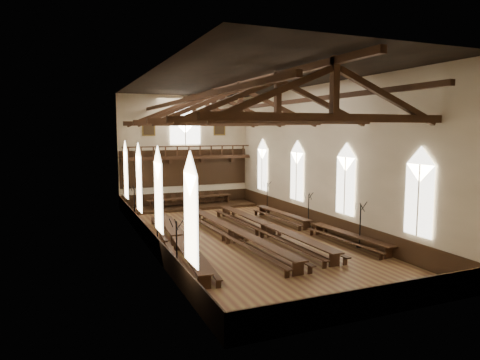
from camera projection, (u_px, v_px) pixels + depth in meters
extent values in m
plane|color=brown|center=(240.00, 237.00, 27.72)|extent=(26.00, 26.00, 0.00)
plane|color=beige|center=(185.00, 151.00, 39.04)|extent=(12.00, 0.00, 12.00)
plane|color=beige|center=(382.00, 183.00, 15.23)|extent=(12.00, 0.00, 12.00)
plane|color=beige|center=(145.00, 163.00, 24.83)|extent=(0.00, 26.00, 26.00)
plane|color=beige|center=(321.00, 158.00, 29.44)|extent=(0.00, 26.00, 26.00)
plane|color=black|center=(240.00, 80.00, 26.55)|extent=(26.00, 26.00, 0.00)
cube|color=#311D0E|center=(186.00, 198.00, 39.52)|extent=(11.90, 0.08, 1.20)
cube|color=#311D0E|center=(376.00, 301.00, 15.78)|extent=(11.90, 0.08, 1.20)
cube|color=#311D0E|center=(148.00, 237.00, 25.36)|extent=(0.08, 25.90, 1.20)
cube|color=#311D0E|center=(319.00, 220.00, 29.94)|extent=(0.08, 25.90, 1.20)
cube|color=white|center=(191.00, 219.00, 16.81)|extent=(0.05, 1.80, 3.60)
cube|color=white|center=(190.00, 174.00, 16.60)|extent=(0.05, 1.80, 1.80)
cylinder|color=beige|center=(192.00, 219.00, 16.83)|extent=(0.08, 0.08, 3.60)
cube|color=white|center=(159.00, 197.00, 22.31)|extent=(0.05, 1.80, 3.60)
cube|color=white|center=(158.00, 163.00, 22.10)|extent=(0.05, 1.80, 1.80)
cylinder|color=beige|center=(159.00, 197.00, 22.32)|extent=(0.08, 0.08, 3.60)
cube|color=white|center=(139.00, 184.00, 27.80)|extent=(0.05, 1.80, 3.60)
cube|color=white|center=(138.00, 156.00, 27.59)|extent=(0.05, 1.80, 1.80)
cylinder|color=beige|center=(140.00, 184.00, 27.82)|extent=(0.08, 0.08, 3.60)
cube|color=white|center=(126.00, 175.00, 33.30)|extent=(0.05, 1.80, 3.60)
cube|color=white|center=(125.00, 152.00, 33.09)|extent=(0.05, 1.80, 1.80)
cylinder|color=beige|center=(127.00, 175.00, 33.31)|extent=(0.08, 0.08, 3.60)
cube|color=white|center=(419.00, 200.00, 21.35)|extent=(0.05, 1.80, 3.60)
cube|color=white|center=(421.00, 164.00, 21.14)|extent=(0.05, 1.80, 1.80)
cylinder|color=beige|center=(418.00, 200.00, 21.33)|extent=(0.08, 0.08, 3.60)
cube|color=white|center=(345.00, 186.00, 26.84)|extent=(0.05, 1.80, 3.60)
cube|color=white|center=(346.00, 157.00, 26.63)|extent=(0.05, 1.80, 1.80)
cylinder|color=beige|center=(345.00, 186.00, 26.83)|extent=(0.08, 0.08, 3.60)
cube|color=white|center=(297.00, 176.00, 32.34)|extent=(0.05, 1.80, 3.60)
cube|color=white|center=(297.00, 153.00, 32.13)|extent=(0.05, 1.80, 1.80)
cylinder|color=beige|center=(296.00, 176.00, 32.32)|extent=(0.08, 0.08, 3.60)
cube|color=white|center=(262.00, 170.00, 37.83)|extent=(0.05, 1.80, 3.60)
cube|color=white|center=(262.00, 149.00, 37.62)|extent=(0.05, 1.80, 1.80)
cylinder|color=beige|center=(262.00, 170.00, 37.82)|extent=(0.08, 0.08, 3.60)
cube|color=white|center=(185.00, 131.00, 38.74)|extent=(2.80, 0.05, 2.40)
cube|color=white|center=(185.00, 118.00, 38.60)|extent=(2.80, 0.05, 2.80)
cylinder|color=beige|center=(185.00, 131.00, 38.70)|extent=(0.10, 0.10, 2.40)
cube|color=#372211|center=(187.00, 158.00, 38.52)|extent=(11.80, 1.20, 0.20)
cube|color=#311D0E|center=(186.00, 168.00, 39.17)|extent=(11.80, 0.10, 3.30)
cube|color=#372211|center=(189.00, 146.00, 37.90)|extent=(11.60, 0.12, 0.10)
cube|color=#372211|center=(189.00, 156.00, 38.00)|extent=(11.60, 0.12, 0.10)
cube|color=#372211|center=(136.00, 162.00, 37.18)|extent=(0.35, 0.40, 0.50)
cube|color=#372211|center=(170.00, 161.00, 38.34)|extent=(0.35, 0.40, 0.50)
cube|color=#372211|center=(202.00, 160.00, 39.49)|extent=(0.35, 0.40, 0.50)
cube|color=#372211|center=(232.00, 159.00, 40.64)|extent=(0.35, 0.40, 0.50)
cube|color=brown|center=(149.00, 128.00, 37.45)|extent=(1.15, 0.06, 1.45)
cube|color=black|center=(149.00, 128.00, 37.41)|extent=(0.95, 0.04, 1.25)
cube|color=brown|center=(219.00, 128.00, 39.98)|extent=(1.15, 0.06, 1.45)
cube|color=black|center=(220.00, 128.00, 39.95)|extent=(0.95, 0.04, 1.25)
cube|color=#372211|center=(334.00, 118.00, 17.70)|extent=(11.70, 0.35, 0.35)
cube|color=#372211|center=(335.00, 86.00, 17.55)|extent=(0.30, 0.30, 2.40)
cube|color=#372211|center=(272.00, 93.00, 16.49)|extent=(5.44, 0.26, 2.40)
cube|color=#372211|center=(389.00, 98.00, 18.70)|extent=(5.44, 0.26, 2.40)
cube|color=#372211|center=(278.00, 120.00, 22.28)|extent=(11.70, 0.35, 0.35)
cube|color=#372211|center=(278.00, 95.00, 22.13)|extent=(0.30, 0.30, 2.40)
cube|color=#372211|center=(226.00, 101.00, 21.07)|extent=(5.44, 0.26, 2.40)
cube|color=#372211|center=(325.00, 104.00, 23.28)|extent=(5.44, 0.26, 2.40)
cube|color=#372211|center=(240.00, 122.00, 26.86)|extent=(11.70, 0.35, 0.35)
cube|color=#372211|center=(240.00, 101.00, 26.70)|extent=(0.30, 0.30, 2.40)
cube|color=#372211|center=(196.00, 106.00, 25.64)|extent=(5.44, 0.26, 2.40)
cube|color=#372211|center=(281.00, 108.00, 27.86)|extent=(5.44, 0.26, 2.40)
cube|color=#372211|center=(214.00, 123.00, 31.44)|extent=(11.70, 0.35, 0.35)
cube|color=#372211|center=(214.00, 105.00, 31.28)|extent=(0.30, 0.30, 2.40)
cube|color=#372211|center=(176.00, 110.00, 30.22)|extent=(5.44, 0.26, 2.40)
cube|color=#372211|center=(250.00, 111.00, 32.44)|extent=(5.44, 0.26, 2.40)
cube|color=#372211|center=(194.00, 124.00, 36.01)|extent=(11.70, 0.35, 0.35)
cube|color=#372211|center=(194.00, 108.00, 35.86)|extent=(0.30, 0.30, 2.40)
cube|color=#372211|center=(160.00, 113.00, 34.80)|extent=(5.44, 0.26, 2.40)
cube|color=#372211|center=(226.00, 114.00, 37.02)|extent=(5.44, 0.26, 2.40)
cube|color=#372211|center=(188.00, 99.00, 25.41)|extent=(0.25, 25.70, 0.25)
cube|color=#372211|center=(288.00, 102.00, 28.00)|extent=(0.25, 25.70, 0.25)
cube|color=#372211|center=(240.00, 85.00, 26.59)|extent=(0.30, 25.70, 0.30)
cube|color=#372211|center=(196.00, 253.00, 21.65)|extent=(1.30, 7.09, 0.08)
cube|color=#372211|center=(217.00, 280.00, 18.79)|extent=(0.60, 0.13, 0.68)
cube|color=#372211|center=(180.00, 244.00, 24.61)|extent=(0.60, 0.13, 0.68)
cube|color=#372211|center=(196.00, 261.00, 21.71)|extent=(0.61, 6.23, 0.08)
cube|color=#372211|center=(184.00, 259.00, 21.50)|extent=(0.88, 7.05, 0.06)
cube|color=#372211|center=(204.00, 285.00, 18.57)|extent=(0.23, 0.09, 0.39)
cube|color=#372211|center=(169.00, 248.00, 24.48)|extent=(0.23, 0.09, 0.39)
cube|color=#372211|center=(208.00, 257.00, 21.88)|extent=(0.88, 7.05, 0.06)
cube|color=#372211|center=(231.00, 282.00, 18.95)|extent=(0.23, 0.09, 0.39)
cube|color=#372211|center=(191.00, 246.00, 24.86)|extent=(0.23, 0.09, 0.39)
cube|color=#372211|center=(164.00, 223.00, 28.43)|extent=(1.30, 7.09, 0.08)
cube|color=#372211|center=(176.00, 240.00, 25.57)|extent=(0.60, 0.13, 0.68)
cube|color=#372211|center=(154.00, 220.00, 31.38)|extent=(0.60, 0.13, 0.68)
cube|color=#372211|center=(164.00, 230.00, 28.49)|extent=(0.61, 6.23, 0.08)
cube|color=#372211|center=(154.00, 228.00, 28.27)|extent=(0.88, 7.05, 0.06)
cube|color=#372211|center=(165.00, 244.00, 25.35)|extent=(0.23, 0.09, 0.39)
cube|color=#372211|center=(145.00, 222.00, 31.25)|extent=(0.23, 0.09, 0.39)
cube|color=#372211|center=(173.00, 227.00, 28.66)|extent=(0.88, 7.05, 0.06)
cube|color=#372211|center=(186.00, 242.00, 25.73)|extent=(0.23, 0.09, 0.39)
cube|color=#372211|center=(163.00, 221.00, 31.64)|extent=(0.23, 0.09, 0.39)
cube|color=#372211|center=(261.00, 244.00, 23.15)|extent=(1.12, 7.39, 0.08)
cube|color=#372211|center=(291.00, 269.00, 20.16)|extent=(0.63, 0.12, 0.70)
cube|color=#372211|center=(238.00, 237.00, 26.24)|extent=(0.63, 0.12, 0.70)
cube|color=#372211|center=(261.00, 253.00, 23.21)|extent=(0.43, 6.52, 0.08)
cube|color=#372211|center=(250.00, 251.00, 22.91)|extent=(0.68, 7.37, 0.06)
cube|color=#372211|center=(280.00, 275.00, 19.85)|extent=(0.24, 0.09, 0.41)
cube|color=#372211|center=(228.00, 240.00, 26.02)|extent=(0.24, 0.09, 0.41)
cube|color=#372211|center=(271.00, 248.00, 23.47)|extent=(0.68, 7.37, 0.06)
cube|color=#372211|center=(303.00, 271.00, 20.42)|extent=(0.24, 0.09, 0.41)
cube|color=#372211|center=(247.00, 238.00, 26.58)|extent=(0.24, 0.09, 0.41)
cube|color=#372211|center=(215.00, 218.00, 29.93)|extent=(1.12, 7.39, 0.08)
cube|color=#372211|center=(233.00, 234.00, 26.94)|extent=(0.63, 0.12, 0.70)
cube|color=#372211|center=(201.00, 215.00, 33.01)|extent=(0.63, 0.12, 0.70)
cube|color=#372211|center=(215.00, 225.00, 29.99)|extent=(0.43, 6.52, 0.08)
cube|color=#372211|center=(207.00, 223.00, 29.69)|extent=(0.68, 7.37, 0.06)
cube|color=#372211|center=(224.00, 238.00, 26.63)|extent=(0.24, 0.09, 0.41)
cube|color=#372211|center=(193.00, 218.00, 32.80)|extent=(0.24, 0.09, 0.41)
cube|color=#372211|center=(224.00, 222.00, 30.25)|extent=(0.68, 7.37, 0.06)
cube|color=#372211|center=(242.00, 236.00, 27.19)|extent=(0.24, 0.09, 0.41)
cube|color=#372211|center=(209.00, 216.00, 33.36)|extent=(0.24, 0.09, 0.41)
cube|color=#372211|center=(297.00, 238.00, 24.53)|extent=(1.01, 7.34, 0.08)
cube|color=#372211|center=(330.00, 260.00, 21.56)|extent=(0.62, 0.11, 0.70)
cube|color=#372211|center=(271.00, 232.00, 27.59)|extent=(0.62, 0.11, 0.70)
cube|color=#372211|center=(297.00, 246.00, 24.58)|extent=(0.33, 6.48, 0.08)
cube|color=#372211|center=(287.00, 244.00, 24.29)|extent=(0.57, 7.32, 0.06)
cube|color=#372211|center=(320.00, 265.00, 21.26)|extent=(0.24, 0.08, 0.41)
cube|color=#372211|center=(261.00, 235.00, 27.38)|extent=(0.24, 0.08, 0.41)
cube|color=#372211|center=(306.00, 242.00, 24.83)|extent=(0.57, 7.32, 0.06)
cube|color=#372211|center=(341.00, 262.00, 21.80)|extent=(0.24, 0.08, 0.41)
cube|color=#372211|center=(279.00, 233.00, 27.92)|extent=(0.24, 0.08, 0.41)
cube|color=#372211|center=(245.00, 214.00, 31.30)|extent=(1.01, 7.34, 0.08)
cube|color=#372211|center=(265.00, 229.00, 28.34)|extent=(0.62, 0.11, 0.70)
cube|color=#372211|center=(229.00, 212.00, 34.36)|extent=(0.62, 0.11, 0.70)
cube|color=#372211|center=(245.00, 221.00, 31.36)|extent=(0.33, 6.48, 0.08)
cube|color=#372211|center=(237.00, 219.00, 31.07)|extent=(0.57, 7.32, 0.06)
cube|color=#372211|center=(257.00, 233.00, 28.03)|extent=(0.24, 0.08, 0.41)
cube|color=#372211|center=(221.00, 214.00, 34.16)|extent=(0.24, 0.08, 0.41)
cube|color=#372211|center=(253.00, 218.00, 31.61)|extent=(0.57, 7.32, 0.06)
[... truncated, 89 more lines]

